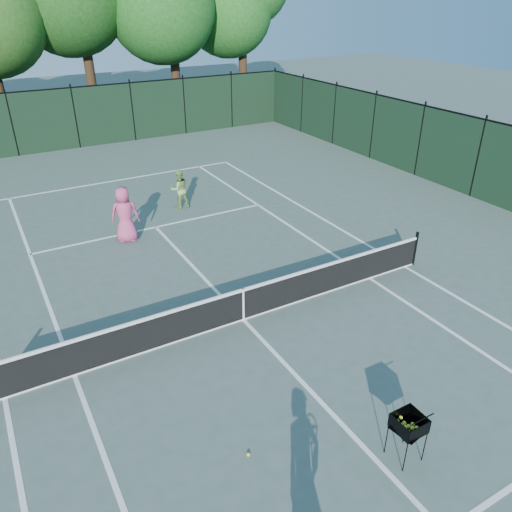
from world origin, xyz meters
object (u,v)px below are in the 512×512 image
ball_hopper (409,424)px  loose_ball_midcourt (248,455)px  player_pink (125,215)px  player_green (179,189)px

ball_hopper → loose_ball_midcourt: bearing=140.9°
player_pink → ball_hopper: player_pink is taller
player_green → loose_ball_midcourt: size_ratio=21.82×
player_pink → player_green: 3.15m
loose_ball_midcourt → ball_hopper: bearing=-29.9°
player_pink → player_green: bearing=-127.3°
player_pink → ball_hopper: (1.61, -10.90, -0.13)m
player_pink → loose_ball_midcourt: bearing=103.6°
player_pink → player_green: (2.59, 1.78, -0.18)m
player_green → loose_ball_midcourt: player_green is taller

